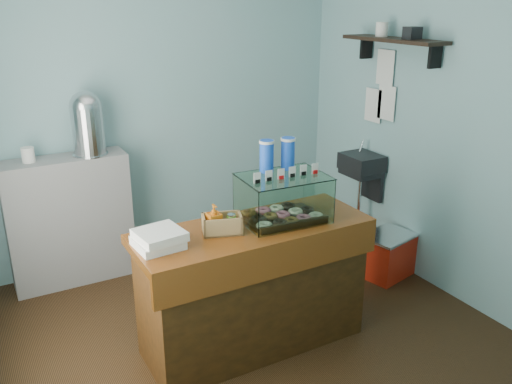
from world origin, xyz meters
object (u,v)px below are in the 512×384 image
counter (253,286)px  red_cooler (387,255)px  display_case (281,195)px  coffee_urn (87,122)px

counter → red_cooler: size_ratio=3.14×
display_case → coffee_urn: 1.79m
display_case → coffee_urn: bearing=125.1°
counter → red_cooler: bearing=11.3°
counter → coffee_urn: bearing=113.5°
display_case → red_cooler: size_ratio=1.17×
coffee_urn → red_cooler: (2.19, -1.25, -1.18)m
red_cooler → counter: bearing=178.5°
counter → coffee_urn: (-0.68, 1.56, 0.92)m
counter → display_case: (0.24, 0.04, 0.61)m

